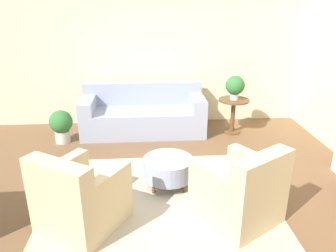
# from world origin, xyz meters

# --- Properties ---
(ground_plane) EXTENTS (16.00, 16.00, 0.00)m
(ground_plane) POSITION_xyz_m (0.00, 0.00, 0.00)
(ground_plane) COLOR brown
(wall_back) EXTENTS (9.52, 0.12, 2.80)m
(wall_back) POSITION_xyz_m (0.00, 2.82, 1.40)
(wall_back) COLOR beige
(wall_back) RESTS_ON ground_plane
(rug) EXTENTS (2.79, 2.19, 0.01)m
(rug) POSITION_xyz_m (0.00, 0.00, 0.01)
(rug) COLOR #B2A893
(rug) RESTS_ON ground_plane
(couch) EXTENTS (2.23, 0.89, 0.88)m
(couch) POSITION_xyz_m (-0.18, 2.23, 0.32)
(couch) COLOR #8E99B2
(couch) RESTS_ON ground_plane
(armchair_left) EXTENTS (1.07, 1.08, 0.89)m
(armchair_left) POSITION_xyz_m (-0.88, -0.51, 0.35)
(armchair_left) COLOR #C6B289
(armchair_left) RESTS_ON rug
(armchair_right) EXTENTS (1.07, 1.08, 0.89)m
(armchair_right) POSITION_xyz_m (0.88, -0.51, 0.35)
(armchair_right) COLOR #C6B289
(armchair_right) RESTS_ON rug
(ottoman_table) EXTENTS (0.66, 0.66, 0.38)m
(ottoman_table) POSITION_xyz_m (0.13, 0.29, 0.26)
(ottoman_table) COLOR #8E99B2
(ottoman_table) RESTS_ON rug
(side_table) EXTENTS (0.55, 0.55, 0.65)m
(side_table) POSITION_xyz_m (1.46, 2.05, 0.44)
(side_table) COLOR brown
(side_table) RESTS_ON ground_plane
(potted_plant_on_side_table) EXTENTS (0.34, 0.34, 0.43)m
(potted_plant_on_side_table) POSITION_xyz_m (1.46, 2.05, 0.89)
(potted_plant_on_side_table) COLOR beige
(potted_plant_on_side_table) RESTS_ON side_table
(potted_plant_floor) EXTENTS (0.40, 0.40, 0.58)m
(potted_plant_floor) POSITION_xyz_m (-1.60, 1.84, 0.33)
(potted_plant_floor) COLOR beige
(potted_plant_floor) RESTS_ON ground_plane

